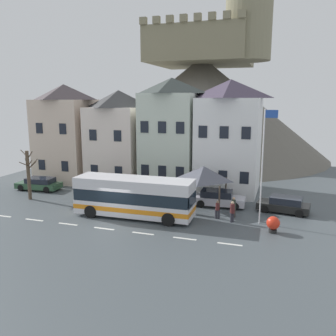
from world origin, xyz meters
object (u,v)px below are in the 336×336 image
object	(u,v)px
townhouse_03	(229,137)
parked_car_02	(218,198)
townhouse_02	(172,134)
parked_car_03	(39,184)
hilltop_castle	(202,104)
parked_car_01	(105,190)
townhouse_01	(120,138)
public_bench	(209,197)
transit_bus	(134,198)
townhouse_00	(66,133)
bare_tree_00	(29,174)
pedestrian_03	(186,202)
bus_shelter	(204,173)
pedestrian_01	(234,206)
harbour_buoy	(273,224)
parked_car_00	(284,205)
pedestrian_02	(232,210)
pedestrian_00	(217,210)
flagpole	(263,160)

from	to	relation	value
townhouse_03	parked_car_02	bearing A→B (deg)	-90.06
townhouse_02	parked_car_03	world-z (taller)	townhouse_02
hilltop_castle	parked_car_01	size ratio (longest dim) A/B	8.44
townhouse_01	parked_car_01	world-z (taller)	townhouse_01
parked_car_03	public_bench	size ratio (longest dim) A/B	2.99
transit_bus	public_bench	bearing A→B (deg)	49.75
townhouse_00	parked_car_02	size ratio (longest dim) A/B	2.38
parked_car_03	bare_tree_00	xyz separation A→B (m)	(1.46, -3.22, 1.79)
parked_car_01	parked_car_03	xyz separation A→B (m)	(-7.51, 0.09, -0.02)
parked_car_02	parked_car_01	bearing A→B (deg)	178.21
townhouse_01	parked_car_01	size ratio (longest dim) A/B	2.15
townhouse_00	parked_car_02	distance (m)	19.30
townhouse_00	pedestrian_03	size ratio (longest dim) A/B	6.96
bus_shelter	pedestrian_01	distance (m)	3.91
parked_car_01	bare_tree_00	xyz separation A→B (m)	(-6.04, -3.12, 1.77)
townhouse_00	hilltop_castle	distance (m)	24.73
harbour_buoy	hilltop_castle	bearing A→B (deg)	111.16
transit_bus	parked_car_03	xyz separation A→B (m)	(-12.64, 4.82, -0.95)
townhouse_02	parked_car_02	world-z (taller)	townhouse_02
townhouse_00	townhouse_02	distance (m)	12.30
hilltop_castle	parked_car_01	world-z (taller)	hilltop_castle
parked_car_01	pedestrian_01	xyz separation A→B (m)	(12.56, -2.43, 0.26)
parked_car_01	pedestrian_01	world-z (taller)	pedestrian_01
parked_car_00	public_bench	xyz separation A→B (m)	(-6.43, 0.95, -0.17)
pedestrian_03	bare_tree_00	xyz separation A→B (m)	(-14.78, -0.50, 1.50)
townhouse_00	transit_bus	distance (m)	16.09
townhouse_03	pedestrian_02	bearing A→B (deg)	-79.33
parked_car_00	pedestrian_00	bearing A→B (deg)	42.19
pedestrian_03	harbour_buoy	size ratio (longest dim) A/B	1.31
parked_car_01	harbour_buoy	world-z (taller)	parked_car_01
hilltop_castle	parked_car_00	bearing A→B (deg)	-64.06
townhouse_03	townhouse_02	bearing A→B (deg)	-177.03
flagpole	bus_shelter	bearing A→B (deg)	152.29
bus_shelter	townhouse_03	bearing A→B (deg)	79.34
pedestrian_01	pedestrian_03	world-z (taller)	pedestrian_01
bus_shelter	transit_bus	bearing A→B (deg)	-138.70
parked_car_00	public_bench	bearing A→B (deg)	-0.34
townhouse_02	parked_car_02	xyz separation A→B (m)	(5.84, -4.98, -4.93)
parked_car_02	parked_car_03	size ratio (longest dim) A/B	0.99
bus_shelter	parked_car_02	xyz separation A→B (m)	(1.15, 0.88, -2.30)
public_bench	townhouse_02	bearing A→B (deg)	139.94
public_bench	bare_tree_00	world-z (taller)	bare_tree_00
public_bench	pedestrian_02	bearing A→B (deg)	-60.08
pedestrian_03	public_bench	xyz separation A→B (m)	(1.18, 3.75, -0.44)
flagpole	parked_car_03	bearing A→B (deg)	171.44
parked_car_03	pedestrian_02	bearing A→B (deg)	166.30
transit_bus	bare_tree_00	size ratio (longest dim) A/B	2.06
townhouse_00	parked_car_02	xyz separation A→B (m)	(18.13, -4.65, -4.68)
pedestrian_01	bare_tree_00	world-z (taller)	bare_tree_00
townhouse_01	transit_bus	bearing A→B (deg)	-59.28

